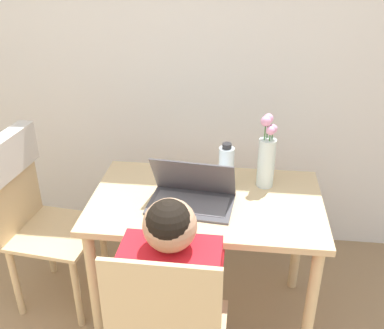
{
  "coord_description": "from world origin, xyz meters",
  "views": [
    {
      "loc": [
        0.42,
        -0.27,
        1.8
      ],
      "look_at": [
        0.22,
        1.45,
        0.9
      ],
      "focal_mm": 42.0,
      "sensor_mm": 36.0,
      "label": 1
    }
  ],
  "objects_px": {
    "person_seated": "(174,283)",
    "water_bottle": "(226,167)",
    "flower_vase": "(267,156)",
    "chair_spare": "(28,196)",
    "laptop": "(192,193)"
  },
  "relations": [
    {
      "from": "person_seated",
      "to": "chair_spare",
      "type": "bearing_deg",
      "value": -33.34
    },
    {
      "from": "water_bottle",
      "to": "person_seated",
      "type": "bearing_deg",
      "value": -104.57
    },
    {
      "from": "chair_spare",
      "to": "flower_vase",
      "type": "xyz_separation_m",
      "value": [
        1.16,
        0.1,
        0.24
      ]
    },
    {
      "from": "person_seated",
      "to": "laptop",
      "type": "height_order",
      "value": "person_seated"
    },
    {
      "from": "laptop",
      "to": "water_bottle",
      "type": "bearing_deg",
      "value": 51.82
    },
    {
      "from": "person_seated",
      "to": "flower_vase",
      "type": "relative_size",
      "value": 2.9
    },
    {
      "from": "flower_vase",
      "to": "water_bottle",
      "type": "distance_m",
      "value": 0.2
    },
    {
      "from": "water_bottle",
      "to": "laptop",
      "type": "bearing_deg",
      "value": -133.71
    },
    {
      "from": "flower_vase",
      "to": "water_bottle",
      "type": "relative_size",
      "value": 1.55
    },
    {
      "from": "chair_spare",
      "to": "flower_vase",
      "type": "relative_size",
      "value": 2.64
    },
    {
      "from": "person_seated",
      "to": "water_bottle",
      "type": "distance_m",
      "value": 0.65
    },
    {
      "from": "person_seated",
      "to": "flower_vase",
      "type": "distance_m",
      "value": 0.77
    },
    {
      "from": "person_seated",
      "to": "laptop",
      "type": "distance_m",
      "value": 0.47
    },
    {
      "from": "laptop",
      "to": "water_bottle",
      "type": "relative_size",
      "value": 1.7
    },
    {
      "from": "chair_spare",
      "to": "water_bottle",
      "type": "height_order",
      "value": "chair_spare"
    }
  ]
}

